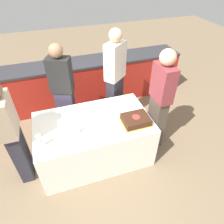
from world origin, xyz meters
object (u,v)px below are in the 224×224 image
object	(u,v)px
cake	(136,120)
plate_stack	(72,129)
person_seated_right	(160,100)
wine_glass	(39,139)
person_seated_left	(12,135)
person_cutting_cake	(115,80)
person_standing_back	(63,92)

from	to	relation	value
cake	plate_stack	size ratio (longest dim) A/B	1.89
person_seated_right	wine_glass	bearing A→B (deg)	-82.00
wine_glass	plate_stack	bearing A→B (deg)	19.11
wine_glass	person_seated_right	bearing A→B (deg)	8.00
cake	person_seated_right	xyz separation A→B (m)	(0.47, 0.20, 0.09)
wine_glass	person_seated_left	xyz separation A→B (m)	(-0.32, 0.25, -0.06)
person_cutting_cake	person_standing_back	distance (m)	0.87
cake	person_seated_right	bearing A→B (deg)	22.80
wine_glass	person_seated_right	xyz separation A→B (m)	(1.75, 0.25, 0.00)
person_cutting_cake	person_seated_right	world-z (taller)	person_cutting_cake
person_seated_right	person_standing_back	distance (m)	1.50
person_seated_left	person_standing_back	world-z (taller)	person_standing_back
person_cutting_cake	person_seated_left	size ratio (longest dim) A/B	1.12
wine_glass	person_seated_left	distance (m)	0.41
cake	person_standing_back	world-z (taller)	person_standing_back
cake	wine_glass	size ratio (longest dim) A/B	2.08
cake	person_standing_back	xyz separation A→B (m)	(-0.86, 0.89, 0.07)
person_seated_right	cake	bearing A→B (deg)	-67.20
plate_stack	person_cutting_cake	size ratio (longest dim) A/B	0.12
wine_glass	person_standing_back	xyz separation A→B (m)	(0.41, 0.94, -0.01)
plate_stack	wine_glass	size ratio (longest dim) A/B	1.10
cake	person_cutting_cake	bearing A→B (deg)	90.00
person_cutting_cake	person_seated_right	distance (m)	0.84
plate_stack	person_seated_right	xyz separation A→B (m)	(1.34, 0.10, 0.09)
wine_glass	person_seated_left	bearing A→B (deg)	142.45
cake	plate_stack	distance (m)	0.87
plate_stack	person_seated_left	world-z (taller)	person_seated_left
person_seated_left	person_seated_right	distance (m)	2.07
person_cutting_cake	person_standing_back	bearing A→B (deg)	-39.06
person_seated_left	plate_stack	bearing A→B (deg)	-98.09
plate_stack	person_seated_left	xyz separation A→B (m)	(-0.73, 0.10, 0.03)
cake	person_cutting_cake	world-z (taller)	person_cutting_cake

